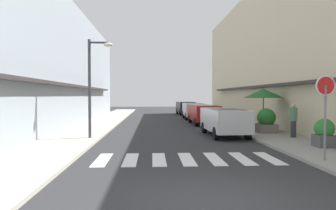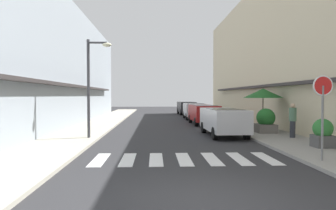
% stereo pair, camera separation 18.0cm
% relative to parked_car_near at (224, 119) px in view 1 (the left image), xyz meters
% --- Properties ---
extents(ground_plane, '(81.70, 81.70, 0.00)m').
position_rel_parked_car_near_xyz_m(ground_plane, '(-2.67, 4.58, -0.92)').
color(ground_plane, '#2B2B2D').
extents(sidewalk_left, '(2.80, 51.99, 0.12)m').
position_rel_parked_car_near_xyz_m(sidewalk_left, '(-7.80, 4.58, -0.86)').
color(sidewalk_left, '#ADA899').
rests_on(sidewalk_left, ground_plane).
extents(sidewalk_right, '(2.80, 51.99, 0.12)m').
position_rel_parked_car_near_xyz_m(sidewalk_right, '(2.45, 4.58, -0.86)').
color(sidewalk_right, gray).
rests_on(sidewalk_right, ground_plane).
extents(building_row_left, '(5.50, 35.42, 8.57)m').
position_rel_parked_car_near_xyz_m(building_row_left, '(-11.69, 5.44, 3.36)').
color(building_row_left, '#939EA8').
rests_on(building_row_left, ground_plane).
extents(building_row_right, '(5.50, 35.42, 10.48)m').
position_rel_parked_car_near_xyz_m(building_row_right, '(6.34, 5.44, 4.31)').
color(building_row_right, beige).
rests_on(building_row_right, ground_plane).
extents(crosswalk, '(6.15, 2.20, 0.01)m').
position_rel_parked_car_near_xyz_m(crosswalk, '(-2.67, -5.90, -0.92)').
color(crosswalk, silver).
rests_on(crosswalk, ground_plane).
extents(parked_car_near, '(1.92, 4.42, 1.47)m').
position_rel_parked_car_near_xyz_m(parked_car_near, '(0.00, 0.00, 0.00)').
color(parked_car_near, silver).
rests_on(parked_car_near, ground_plane).
extents(parked_car_mid, '(1.90, 4.30, 1.47)m').
position_rel_parked_car_near_xyz_m(parked_car_mid, '(-0.00, 6.73, -0.00)').
color(parked_car_mid, maroon).
rests_on(parked_car_mid, ground_plane).
extents(parked_car_far, '(1.86, 4.45, 1.47)m').
position_rel_parked_car_near_xyz_m(parked_car_far, '(0.00, 12.32, 0.00)').
color(parked_car_far, silver).
rests_on(parked_car_far, ground_plane).
extents(parked_car_distant, '(1.95, 4.21, 1.47)m').
position_rel_parked_car_near_xyz_m(parked_car_distant, '(-0.00, 19.30, -0.00)').
color(parked_car_distant, black).
rests_on(parked_car_distant, ground_plane).
extents(round_street_sign, '(0.65, 0.07, 2.68)m').
position_rel_parked_car_near_xyz_m(round_street_sign, '(1.59, -6.85, 1.25)').
color(round_street_sign, slate).
rests_on(round_street_sign, sidewalk_right).
extents(street_lamp, '(1.19, 0.28, 4.76)m').
position_rel_parked_car_near_xyz_m(street_lamp, '(-6.67, -1.16, 2.15)').
color(street_lamp, '#38383D').
rests_on(street_lamp, sidewalk_left).
extents(cafe_umbrella, '(2.30, 2.30, 2.47)m').
position_rel_parked_car_near_xyz_m(cafe_umbrella, '(2.67, 1.51, 1.38)').
color(cafe_umbrella, '#262626').
rests_on(cafe_umbrella, sidewalk_right).
extents(planter_corner, '(0.77, 0.77, 1.13)m').
position_rel_parked_car_near_xyz_m(planter_corner, '(2.98, -4.40, -0.23)').
color(planter_corner, '#4C4C4C').
rests_on(planter_corner, sidewalk_right).
extents(planter_midblock, '(1.02, 1.02, 1.34)m').
position_rel_parked_car_near_xyz_m(planter_midblock, '(2.48, 0.52, -0.16)').
color(planter_midblock, slate).
rests_on(planter_midblock, sidewalk_right).
extents(pedestrian_walking_near, '(0.34, 0.34, 1.67)m').
position_rel_parked_car_near_xyz_m(pedestrian_walking_near, '(3.05, -1.57, 0.08)').
color(pedestrian_walking_near, '#282B33').
rests_on(pedestrian_walking_near, sidewalk_right).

